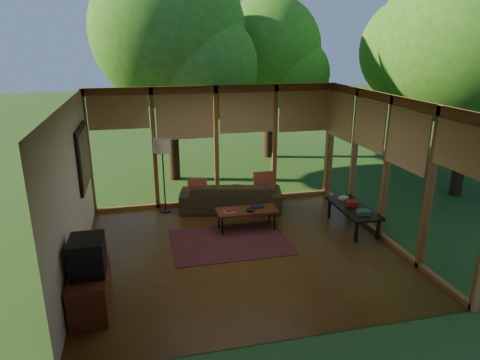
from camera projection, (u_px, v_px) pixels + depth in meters
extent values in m
plane|color=#553716|center=(242.00, 250.00, 7.73)|extent=(5.50, 5.50, 0.00)
plane|color=silver|center=(242.00, 100.00, 6.90)|extent=(5.50, 5.50, 0.00)
cube|color=beige|center=(72.00, 192.00, 6.72)|extent=(0.04, 5.00, 2.70)
cube|color=beige|center=(292.00, 243.00, 5.00)|extent=(5.50, 0.04, 2.70)
cube|color=#965C2E|center=(216.00, 146.00, 9.63)|extent=(5.50, 0.12, 2.70)
cube|color=#965C2E|center=(386.00, 169.00, 7.91)|extent=(0.12, 5.00, 2.70)
plane|color=#294E1D|center=(392.00, 138.00, 16.87)|extent=(40.00, 40.00, 0.00)
cylinder|color=#321B12|center=(171.00, 87.00, 11.08)|extent=(0.28, 0.28, 4.94)
sphere|color=#255F15|center=(168.00, 31.00, 10.66)|extent=(3.86, 3.86, 3.86)
cylinder|color=#321B12|center=(269.00, 89.00, 13.49)|extent=(0.28, 0.28, 4.36)
sphere|color=#255F15|center=(269.00, 49.00, 13.11)|extent=(3.17, 3.17, 3.17)
cylinder|color=#321B12|center=(465.00, 97.00, 9.81)|extent=(0.28, 0.28, 4.78)
sphere|color=#255F15|center=(475.00, 36.00, 9.40)|extent=(4.09, 4.09, 4.09)
cylinder|color=#321B12|center=(410.00, 91.00, 13.01)|extent=(0.28, 0.28, 4.31)
sphere|color=#255F15|center=(415.00, 50.00, 12.64)|extent=(3.22, 3.22, 3.22)
cube|color=maroon|center=(230.00, 242.00, 8.06)|extent=(2.18, 1.54, 0.01)
imported|color=#3C351E|center=(231.00, 196.00, 9.53)|extent=(2.36, 1.34, 0.65)
cube|color=maroon|center=(197.00, 188.00, 9.25)|extent=(0.40, 0.21, 0.42)
cube|color=maroon|center=(264.00, 182.00, 9.56)|extent=(0.45, 0.24, 0.47)
cube|color=#ADA79D|center=(230.00, 211.00, 8.35)|extent=(0.22, 0.17, 0.03)
cube|color=maroon|center=(230.00, 210.00, 8.34)|extent=(0.20, 0.17, 0.03)
cube|color=black|center=(258.00, 206.00, 8.60)|extent=(0.24, 0.19, 0.03)
ellipsoid|color=black|center=(250.00, 210.00, 8.38)|extent=(0.16, 0.16, 0.07)
cube|color=#5D2919|center=(90.00, 291.00, 5.93)|extent=(0.50, 1.00, 0.60)
cube|color=black|center=(87.00, 256.00, 5.77)|extent=(0.45, 0.55, 0.50)
cube|color=#345B4D|center=(363.00, 212.00, 8.15)|extent=(0.27, 0.21, 0.09)
cube|color=maroon|center=(352.00, 203.00, 8.57)|extent=(0.27, 0.22, 0.11)
cube|color=#ADA79D|center=(343.00, 198.00, 8.95)|extent=(0.23, 0.20, 0.05)
cylinder|color=black|center=(166.00, 210.00, 9.52)|extent=(0.26, 0.26, 0.03)
cylinder|color=black|center=(164.00, 177.00, 9.28)|extent=(0.03, 0.03, 1.52)
cylinder|color=beige|center=(162.00, 146.00, 9.06)|extent=(0.36, 0.36, 0.30)
cube|color=#5D2919|center=(247.00, 211.00, 8.48)|extent=(1.20, 0.50, 0.05)
cylinder|color=black|center=(222.00, 227.00, 8.27)|extent=(0.03, 0.03, 0.38)
cylinder|color=black|center=(275.00, 222.00, 8.50)|extent=(0.03, 0.03, 0.38)
cylinder|color=black|center=(219.00, 220.00, 8.60)|extent=(0.03, 0.03, 0.38)
cylinder|color=black|center=(269.00, 215.00, 8.83)|extent=(0.03, 0.03, 0.38)
cube|color=black|center=(353.00, 208.00, 8.55)|extent=(0.60, 1.40, 0.05)
cube|color=black|center=(356.00, 232.00, 8.01)|extent=(0.05, 0.05, 0.40)
cube|color=black|center=(378.00, 230.00, 8.11)|extent=(0.05, 0.05, 0.40)
cube|color=black|center=(329.00, 209.00, 9.12)|extent=(0.05, 0.05, 0.40)
cube|color=black|center=(349.00, 207.00, 9.22)|extent=(0.05, 0.05, 0.40)
cube|color=black|center=(83.00, 157.00, 7.96)|extent=(0.05, 1.35, 1.15)
cube|color=#165967|center=(85.00, 157.00, 7.97)|extent=(0.02, 1.20, 1.00)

